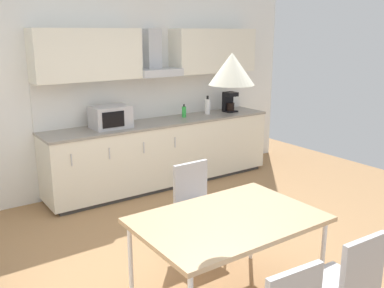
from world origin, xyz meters
name	(u,v)px	position (x,y,z in m)	size (l,w,h in m)	color
ground_plane	(216,261)	(0.00, 0.00, -0.01)	(7.67, 7.22, 0.02)	#9E754C
wall_back	(103,93)	(0.00, 2.46, 1.31)	(6.13, 0.10, 2.62)	white
kitchen_counter	(163,152)	(0.69, 2.10, 0.46)	(3.30, 0.64, 0.91)	#333333
backsplash_tile	(151,97)	(0.69, 2.39, 1.20)	(3.28, 0.02, 0.58)	silver
upper_wall_cabinets	(156,53)	(0.69, 2.24, 1.81)	(3.28, 0.40, 0.62)	silver
microwave	(111,117)	(-0.07, 2.10, 1.05)	(0.48, 0.35, 0.28)	#ADADB2
coffee_maker	(229,102)	(1.89, 2.13, 1.06)	(0.18, 0.19, 0.30)	black
bottle_green	(184,112)	(1.08, 2.15, 0.99)	(0.06, 0.06, 0.19)	green
bottle_white	(207,106)	(1.51, 2.16, 1.02)	(0.08, 0.08, 0.27)	white
dining_table	(228,223)	(-0.33, -0.55, 0.69)	(1.37, 0.93, 0.73)	tan
chair_near_right	(348,280)	(-0.03, -1.40, 0.53)	(0.42, 0.42, 0.87)	#B2B2B7
chair_far_right	(196,199)	(-0.02, 0.29, 0.53)	(0.41, 0.41, 0.87)	#B2B2B7
pendant_lamp	(232,69)	(-0.33, -0.55, 1.84)	(0.32, 0.32, 0.22)	silver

